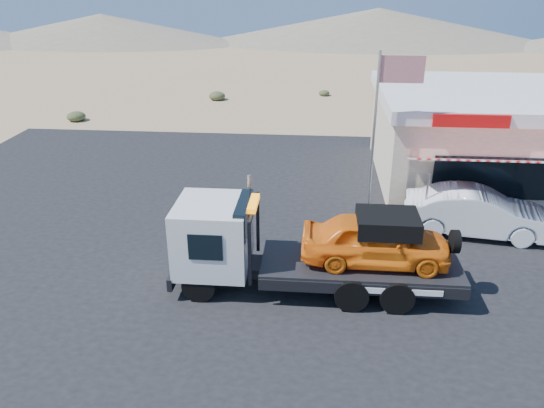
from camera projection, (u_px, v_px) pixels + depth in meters
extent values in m
plane|color=#9F7F5A|center=(222.00, 274.00, 16.00)|extent=(120.00, 120.00, 0.00)
cube|color=black|center=(293.00, 232.00, 18.57)|extent=(32.00, 24.00, 0.02)
cylinder|color=black|center=(199.00, 286.00, 14.54)|extent=(0.92, 0.28, 0.92)
cylinder|color=black|center=(212.00, 253.00, 16.22)|extent=(0.92, 0.28, 0.92)
cylinder|color=black|center=(351.00, 293.00, 14.21)|extent=(0.92, 0.51, 0.92)
cylinder|color=black|center=(348.00, 259.00, 15.89)|extent=(0.92, 0.51, 0.92)
cylinder|color=black|center=(396.00, 295.00, 14.11)|extent=(0.92, 0.51, 0.92)
cylinder|color=black|center=(389.00, 261.00, 15.79)|extent=(0.92, 0.51, 0.92)
cube|color=black|center=(324.00, 270.00, 15.05)|extent=(7.56, 0.92, 0.28)
cube|color=silver|center=(213.00, 235.00, 14.91)|extent=(2.03, 2.17, 1.94)
cube|color=black|center=(244.00, 215.00, 14.58)|extent=(0.32, 1.84, 0.83)
cube|color=black|center=(254.00, 238.00, 14.84)|extent=(0.09, 2.03, 1.84)
cube|color=orange|center=(253.00, 203.00, 14.41)|extent=(0.23, 1.11, 0.14)
cube|color=black|center=(360.00, 263.00, 14.87)|extent=(5.53, 2.12, 0.14)
imported|color=orange|center=(376.00, 240.00, 14.53)|extent=(4.06, 1.63, 1.38)
cube|color=black|center=(388.00, 223.00, 14.30)|extent=(1.66, 1.38, 0.51)
imported|color=silver|center=(477.00, 212.00, 18.14)|extent=(5.04, 2.36, 1.60)
cube|color=#C3B493|center=(499.00, 141.00, 22.68)|extent=(10.00, 8.00, 3.40)
cube|color=white|center=(507.00, 96.00, 21.89)|extent=(10.40, 8.40, 0.50)
cube|color=red|center=(471.00, 121.00, 18.21)|extent=(2.60, 0.12, 0.45)
cube|color=black|center=(532.00, 179.00, 19.09)|extent=(7.00, 0.06, 1.60)
cylinder|color=#99999E|center=(426.00, 204.00, 18.04)|extent=(0.08, 0.08, 2.20)
cylinder|color=#99999E|center=(373.00, 139.00, 18.51)|extent=(0.10, 0.10, 6.00)
cube|color=#B20C14|center=(402.00, 69.00, 17.49)|extent=(1.50, 0.02, 0.90)
ellipsoid|color=#2F3A1F|center=(76.00, 116.00, 32.33)|extent=(1.12, 1.12, 0.61)
ellipsoid|color=#2F3A1F|center=(217.00, 95.00, 37.61)|extent=(1.16, 1.16, 0.62)
ellipsoid|color=#2F3A1F|center=(324.00, 93.00, 38.91)|extent=(0.79, 0.79, 0.43)
cone|color=#726B59|center=(102.00, 28.00, 67.44)|extent=(36.00, 36.00, 3.50)
cone|color=#726B59|center=(378.00, 25.00, 67.25)|extent=(44.00, 44.00, 4.20)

